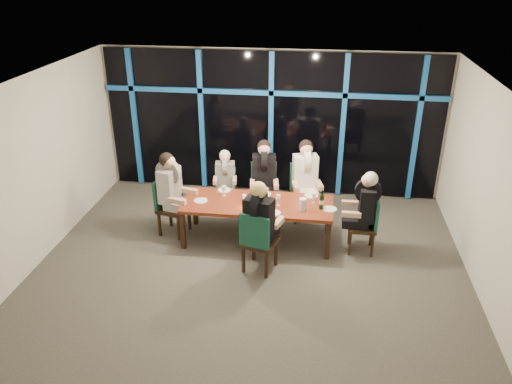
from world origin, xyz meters
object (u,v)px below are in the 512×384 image
Objects in this scene: dining_table at (258,206)px; diner_far_mid at (264,169)px; chair_end_left at (169,203)px; water_pitcher at (303,205)px; chair_far_right at (304,188)px; diner_end_right at (365,201)px; diner_near_mid at (260,213)px; chair_end_right at (368,222)px; wine_bottle at (321,202)px; chair_far_mid at (264,187)px; chair_near_mid at (257,239)px; diner_far_left at (225,173)px; diner_end_left at (171,182)px; diner_far_right at (306,169)px; chair_far_left at (226,188)px.

dining_table is 0.96m from diner_far_mid.
chair_end_left is 4.92× the size of water_pitcher.
water_pitcher is at bearing -82.86° from chair_end_left.
diner_end_right reaches higher than chair_far_right.
chair_end_left is 1.02× the size of diner_near_mid.
wine_bottle reaches higher than chair_end_right.
chair_far_mid is 1.45m from water_pitcher.
diner_end_right is (1.81, -0.10, 0.28)m from dining_table.
wine_bottle reaches higher than water_pitcher.
dining_table is at bearing -179.70° from water_pitcher.
diner_end_right is (1.81, -1.00, -0.05)m from diner_far_mid.
chair_near_mid is at bearing -82.47° from dining_table.
chair_far_right is at bearing -6.76° from diner_far_left.
chair_far_right is at bearing -136.33° from diner_end_right.
diner_far_mid is (0.01, -0.09, 0.42)m from chair_far_mid.
diner_far_mid is 2.95× the size of wine_bottle.
wine_bottle is (1.11, -1.07, 0.29)m from chair_far_mid.
water_pitcher is at bearing -82.59° from diner_end_left.
diner_near_mid is at bearing -105.21° from chair_end_left.
water_pitcher is (0.79, -0.18, 0.18)m from dining_table.
diner_near_mid reaches higher than water_pitcher.
diner_end_right reaches higher than chair_end_left.
diner_far_mid is 2.07m from diner_end_right.
diner_near_mid is at bearing -105.91° from diner_end_left.
chair_far_right is 1.24m from water_pitcher.
water_pitcher is (2.42, -0.26, 0.26)m from chair_end_left.
chair_end_left is 2.08m from diner_near_mid.
diner_end_left is (-1.67, 1.04, 0.42)m from chair_near_mid.
chair_far_right is at bearing 104.88° from water_pitcher.
diner_far_left is at bearing -47.31° from diner_near_mid.
diner_near_mid reaches higher than chair_end_left.
diner_far_right is at bearing -10.11° from diner_far_left.
water_pitcher is at bearing -84.97° from chair_end_right.
chair_end_left is 1.09× the size of diner_end_right.
diner_end_right is 1.84m from diner_near_mid.
chair_near_mid is 1.03× the size of diner_near_mid.
diner_end_right reaches higher than chair_near_mid.
dining_table is 12.00× the size of water_pitcher.
diner_end_left reaches higher than chair_far_left.
diner_end_left is (-1.53, -0.94, 0.42)m from chair_far_mid.
diner_end_left is at bearing -92.06° from chair_end_right.
diner_end_right is 0.71m from wine_bottle.
diner_far_left is 2.08m from diner_near_mid.
diner_end_right is at bearing -135.62° from chair_near_mid.
dining_table is 2.93× the size of chair_far_left.
diner_end_right reaches higher than chair_far_mid.
chair_far_right reaches higher than chair_end_left.
chair_end_right is at bearing -2.94° from dining_table.
chair_far_right is (0.77, 0.03, 0.01)m from chair_far_mid.
diner_end_right is (2.58, -1.14, 0.46)m from chair_far_left.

